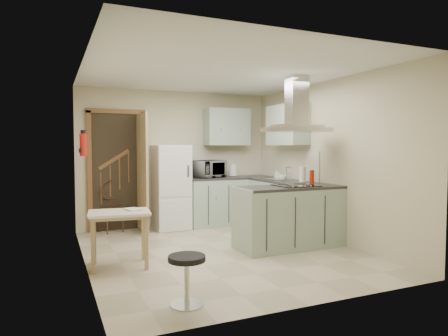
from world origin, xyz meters
name	(u,v)px	position (x,y,z in m)	size (l,w,h in m)	color
floor	(221,251)	(0.00, 0.00, 0.00)	(4.20, 4.20, 0.00)	#BBAB92
ceiling	(221,72)	(0.00, 0.00, 2.50)	(4.20, 4.20, 0.00)	silver
back_wall	(177,159)	(0.00, 2.10, 1.25)	(3.60, 3.60, 0.00)	beige
left_wall	(84,165)	(-1.80, 0.00, 1.25)	(4.20, 4.20, 0.00)	beige
right_wall	(326,161)	(1.80, 0.00, 1.25)	(4.20, 4.20, 0.00)	beige
doorway	(117,171)	(-1.10, 2.07, 1.05)	(1.10, 0.12, 2.10)	brown
fridge	(171,187)	(-0.20, 1.80, 0.75)	(0.60, 0.60, 1.50)	white
counter_back	(215,201)	(0.66, 1.80, 0.45)	(1.08, 0.60, 0.90)	#9EB2A0
counter_right	(272,203)	(1.50, 1.12, 0.45)	(0.60, 1.95, 0.90)	#9EB2A0
splashback	(224,163)	(0.96, 2.09, 1.15)	(1.68, 0.02, 0.50)	beige
wall_cabinet_back	(227,127)	(0.95, 1.93, 1.85)	(0.85, 0.35, 0.70)	#9EB2A0
wall_cabinet_right	(287,125)	(1.62, 0.85, 1.85)	(0.35, 0.90, 0.70)	#9EB2A0
peninsula	(290,217)	(1.02, -0.18, 0.45)	(1.55, 0.65, 0.90)	#9EB2A0
hob	(296,185)	(1.12, -0.18, 0.91)	(0.58, 0.50, 0.01)	black
extractor_hood	(296,130)	(1.12, -0.18, 1.72)	(0.90, 0.55, 0.10)	silver
sink	(278,179)	(1.50, 0.95, 0.91)	(0.45, 0.40, 0.01)	silver
fire_extinguisher	(83,145)	(-1.74, 0.90, 1.50)	(0.10, 0.10, 0.32)	#B2140F
drop_leaf_table	(120,239)	(-1.42, -0.15, 0.34)	(0.73, 0.55, 0.68)	tan
bentwood_chair	(111,209)	(-1.23, 1.93, 0.41)	(0.36, 0.36, 0.81)	#4B2B19
stool	(187,280)	(-1.03, -1.62, 0.24)	(0.35, 0.35, 0.47)	black
microwave	(209,169)	(0.53, 1.80, 1.06)	(0.58, 0.39, 0.32)	black
kettle	(233,170)	(1.02, 1.78, 1.02)	(0.17, 0.17, 0.25)	silver
cereal_box	(219,169)	(0.77, 1.87, 1.05)	(0.08, 0.20, 0.30)	orange
soap_bottle	(277,174)	(1.61, 1.16, 0.98)	(0.08, 0.08, 0.17)	#B4B6C1
paper_towel	(303,174)	(1.58, 0.31, 1.03)	(0.10, 0.10, 0.27)	white
cup	(283,178)	(1.39, 0.60, 0.95)	(0.13, 0.13, 0.10)	silver
red_bottle	(312,177)	(1.56, 0.03, 1.00)	(0.07, 0.07, 0.21)	red
book	(127,207)	(-1.32, -0.12, 0.73)	(0.16, 0.22, 0.10)	#9B3334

